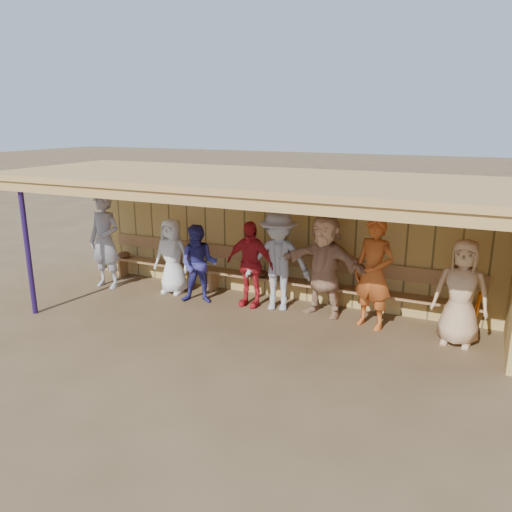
% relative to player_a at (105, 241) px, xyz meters
% --- Properties ---
extents(ground, '(90.00, 90.00, 0.00)m').
position_rel_player_a_xyz_m(ground, '(3.41, -0.34, -0.98)').
color(ground, brown).
rests_on(ground, ground).
extents(player_a, '(0.72, 0.47, 1.97)m').
position_rel_player_a_xyz_m(player_a, '(0.00, 0.00, 0.00)').
color(player_a, '#97959D').
rests_on(player_a, ground).
extents(player_b, '(0.78, 0.54, 1.53)m').
position_rel_player_a_xyz_m(player_b, '(1.45, 0.26, -0.22)').
color(player_b, white).
rests_on(player_b, ground).
extents(player_c, '(0.87, 0.77, 1.51)m').
position_rel_player_a_xyz_m(player_c, '(2.22, 0.01, -0.23)').
color(player_c, navy).
rests_on(player_c, ground).
extents(player_d, '(0.96, 0.42, 1.61)m').
position_rel_player_a_xyz_m(player_d, '(3.16, 0.27, -0.18)').
color(player_d, red).
rests_on(player_d, ground).
extents(player_e, '(1.31, 0.94, 1.84)m').
position_rel_player_a_xyz_m(player_e, '(3.71, 0.31, -0.06)').
color(player_e, '#9899A0').
rests_on(player_e, ground).
extents(player_f, '(1.78, 0.85, 1.85)m').
position_rel_player_a_xyz_m(player_f, '(4.55, 0.40, -0.06)').
color(player_f, tan).
rests_on(player_f, ground).
extents(player_g, '(0.79, 0.64, 1.89)m').
position_rel_player_a_xyz_m(player_g, '(5.46, 0.19, -0.04)').
color(player_g, '#B34F1C').
rests_on(player_g, ground).
extents(player_h, '(0.86, 0.60, 1.68)m').
position_rel_player_a_xyz_m(player_h, '(6.82, 0.09, -0.14)').
color(player_h, tan).
rests_on(player_h, ground).
extents(dugout_structure, '(8.80, 3.20, 2.50)m').
position_rel_player_a_xyz_m(dugout_structure, '(3.80, 0.35, 0.71)').
color(dugout_structure, tan).
rests_on(dugout_structure, ground).
extents(bench, '(7.60, 0.34, 0.93)m').
position_rel_player_a_xyz_m(bench, '(3.41, 0.78, -0.46)').
color(bench, '#AA7A48').
rests_on(bench, ground).
extents(dugout_equipment, '(7.37, 0.62, 0.80)m').
position_rel_player_a_xyz_m(dugout_equipment, '(2.41, 0.65, -0.49)').
color(dugout_equipment, orange).
rests_on(dugout_equipment, ground).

